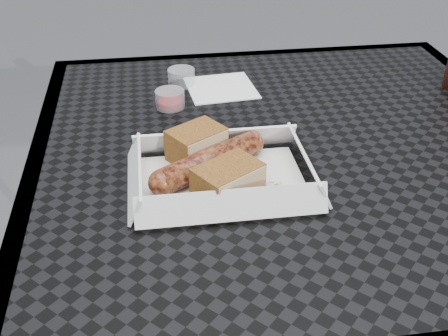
% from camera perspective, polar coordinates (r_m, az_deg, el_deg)
% --- Properties ---
extents(patio_table, '(0.80, 0.80, 0.74)m').
position_cam_1_polar(patio_table, '(0.90, 6.94, -1.78)').
color(patio_table, black).
rests_on(patio_table, ground).
extents(food_tray, '(0.22, 0.15, 0.00)m').
position_cam_1_polar(food_tray, '(0.77, -0.11, -1.37)').
color(food_tray, white).
rests_on(food_tray, patio_table).
extents(bratwurst, '(0.17, 0.12, 0.04)m').
position_cam_1_polar(bratwurst, '(0.77, -1.53, 0.63)').
color(bratwurst, brown).
rests_on(bratwurst, food_tray).
extents(bread_near, '(0.09, 0.09, 0.05)m').
position_cam_1_polar(bread_near, '(0.80, -2.81, 2.43)').
color(bread_near, brown).
rests_on(bread_near, food_tray).
extents(bread_far, '(0.10, 0.09, 0.04)m').
position_cam_1_polar(bread_far, '(0.73, 0.40, -1.27)').
color(bread_far, brown).
rests_on(bread_far, food_tray).
extents(veg_garnish, '(0.03, 0.03, 0.00)m').
position_cam_1_polar(veg_garnish, '(0.74, 5.06, -2.69)').
color(veg_garnish, '#F53B0A').
rests_on(veg_garnish, food_tray).
extents(napkin, '(0.13, 0.13, 0.00)m').
position_cam_1_polar(napkin, '(1.04, -0.31, 8.15)').
color(napkin, white).
rests_on(napkin, patio_table).
extents(condiment_cup_sauce, '(0.05, 0.05, 0.03)m').
position_cam_1_polar(condiment_cup_sauce, '(0.97, -5.51, 7.00)').
color(condiment_cup_sauce, '#920A0B').
rests_on(condiment_cup_sauce, patio_table).
extents(condiment_cup_empty, '(0.05, 0.05, 0.03)m').
position_cam_1_polar(condiment_cup_empty, '(1.05, -4.36, 9.21)').
color(condiment_cup_empty, silver).
rests_on(condiment_cup_empty, patio_table).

